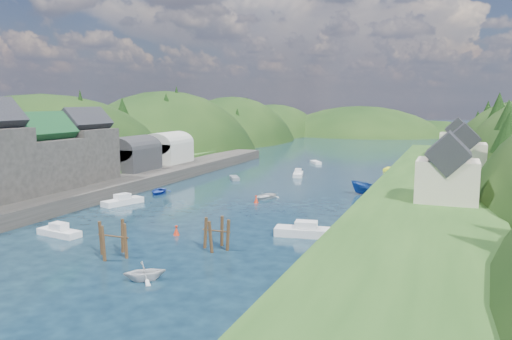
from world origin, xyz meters
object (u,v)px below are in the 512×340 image
at_px(channel_buoy_far, 256,200).
at_px(piling_cluster_far, 216,237).
at_px(piling_cluster_near, 113,242).
at_px(channel_buoy_near, 176,231).

bearing_deg(channel_buoy_far, piling_cluster_far, -78.07).
relative_size(piling_cluster_near, channel_buoy_far, 3.49).
relative_size(piling_cluster_far, channel_buoy_far, 3.35).
xyz_separation_m(channel_buoy_near, channel_buoy_far, (1.66, 19.01, 0.00)).
height_order(piling_cluster_near, piling_cluster_far, piling_cluster_near).
bearing_deg(piling_cluster_far, piling_cluster_near, -144.80).
bearing_deg(channel_buoy_near, channel_buoy_far, 85.01).
height_order(piling_cluster_near, channel_buoy_near, piling_cluster_near).
distance_m(piling_cluster_near, piling_cluster_far, 9.68).
bearing_deg(channel_buoy_far, piling_cluster_near, -96.74).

